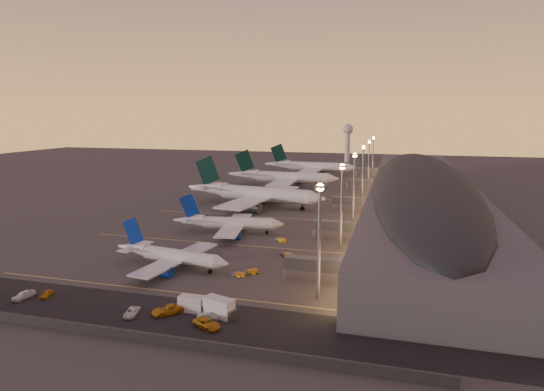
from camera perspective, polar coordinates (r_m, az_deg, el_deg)
The scene contains 24 objects.
ground at distance 149.27m, azimuth -5.36°, elevation -5.54°, with size 700.00×700.00×0.00m, color #3C3A38.
airliner_narrow_south at distance 124.70m, azimuth -12.62°, elevation -7.35°, with size 35.26×31.79×12.60m.
airliner_narrow_north at distance 156.64m, azimuth -5.51°, elevation -3.45°, with size 38.51×34.76×13.77m.
airliner_wide_near at distance 202.08m, azimuth -2.37°, elevation 0.25°, with size 67.61×62.27×21.67m.
airliner_wide_mid at distance 257.47m, azimuth 1.32°, elevation 2.33°, with size 64.10×58.13×20.58m.
airliner_wide_far at distance 311.91m, azimuth 4.78°, elevation 3.66°, with size 64.06×58.23×20.53m.
terminal_building at distance 209.37m, azimuth 18.08°, elevation 0.99°, with size 56.35×255.00×17.46m.
light_masts at distance 201.14m, azimuth 10.94°, elevation 3.47°, with size 2.20×217.20×25.90m.
radar_tower at distance 396.86m, azimuth 9.48°, elevation 7.33°, with size 9.00×9.00×32.50m.
service_lane at distance 101.87m, azimuth -16.88°, elevation -13.56°, with size 260.00×16.00×0.01m.
lane_markings at distance 186.07m, azimuth -1.00°, elevation -2.35°, with size 90.00×180.36×0.00m.
fence at distance 92.54m, azimuth -21.00°, elevation -15.63°, with size 124.00×0.12×2.00m.
baggage_tug_a at distance 116.32m, azimuth -4.25°, elevation -9.87°, with size 3.71×2.39×1.03m.
baggage_tug_b at distance 117.72m, azimuth -2.71°, elevation -9.57°, with size 4.00×3.57×1.16m.
baggage_tug_c at distance 146.31m, azimuth 1.09°, elevation -5.60°, with size 4.20×3.54×1.20m.
catering_truck_a at distance 97.74m, azimuth -9.89°, elevation -13.33°, with size 5.90×2.48×3.28m.
catering_truck_b at distance 94.55m, azimuth -6.47°, elevation -13.89°, with size 7.36×4.52×3.87m.
baggage_tug_d at distance 131.06m, azimuth 1.90°, elevation -7.50°, with size 4.05×3.46×1.16m.
service_van_a at distance 116.46m, azimuth -28.72°, elevation -10.89°, with size 2.09×5.21×1.77m, color silver.
service_van_b at distance 115.32m, azimuth -26.45°, elevation -11.00°, with size 1.66×4.11×1.40m, color orange.
service_van_c at distance 99.14m, azimuth -17.20°, elevation -13.82°, with size 2.32×5.03×1.40m, color silver.
service_van_d at distance 97.97m, azimuth -12.97°, elevation -13.79°, with size 2.96×6.42×1.78m, color orange.
service_van_e at distance 94.01m, azimuth -8.00°, elevation -14.77°, with size 1.79×4.44×1.51m, color silver.
service_van_f at distance 90.98m, azimuth -8.16°, elevation -15.61°, with size 2.76×5.99×1.66m, color orange.
Camera 1 is at (51.38, -134.27, 40.16)m, focal length 30.00 mm.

